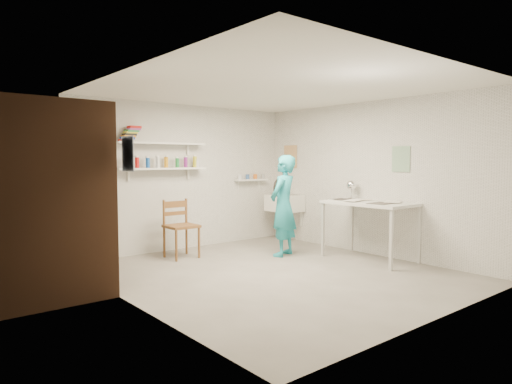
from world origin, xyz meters
TOP-DOWN VIEW (x-y plane):
  - floor at (0.00, 0.00)m, footprint 4.00×4.50m
  - ceiling at (0.00, 0.00)m, footprint 4.00×4.50m
  - wall_back at (0.00, 2.26)m, footprint 4.00×0.02m
  - wall_front at (0.00, -2.26)m, footprint 4.00×0.02m
  - wall_left at (-2.01, 0.00)m, footprint 0.02×4.50m
  - wall_right at (2.01, 0.00)m, footprint 0.02×4.50m
  - doorway_recess at (-1.99, 1.05)m, footprint 0.02×0.90m
  - corridor_box at (-2.70, 1.05)m, footprint 1.40×1.50m
  - door_lintel at (-1.97, 1.05)m, footprint 0.06×1.05m
  - door_jamb_near at (-1.97, 0.55)m, footprint 0.06×0.10m
  - door_jamb_far at (-1.97, 1.55)m, footprint 0.06×0.10m
  - shelf_lower at (-0.50, 2.13)m, footprint 1.50×0.22m
  - shelf_upper at (-0.50, 2.13)m, footprint 1.50×0.22m
  - ledge_shelf at (1.35, 2.17)m, footprint 0.70×0.14m
  - poster_left at (-1.99, 0.05)m, footprint 0.01×0.28m
  - poster_right_a at (1.99, 1.80)m, footprint 0.01×0.34m
  - poster_right_b at (1.99, -0.55)m, footprint 0.01×0.30m
  - belfast_sink at (1.75, 1.70)m, footprint 0.48×0.60m
  - man at (0.84, 0.76)m, footprint 0.67×0.56m
  - wall_clock at (0.93, 0.97)m, footprint 0.27×0.14m
  - wooden_chair at (-0.45, 1.63)m, footprint 0.45×0.43m
  - work_table at (1.64, -0.27)m, footprint 0.78×1.30m
  - desk_lamp at (1.85, 0.25)m, footprint 0.16×0.16m
  - spray_cans at (-0.50, 2.13)m, footprint 1.29×0.06m
  - book_stack at (-1.03, 2.13)m, footprint 0.32×0.14m
  - ledge_pots at (1.35, 2.17)m, footprint 0.48×0.07m
  - papers at (1.64, -0.27)m, footprint 0.30×0.22m

SIDE VIEW (x-z plane):
  - floor at x=0.00m, z-range -0.02..0.00m
  - work_table at x=1.64m, z-range 0.00..0.87m
  - wooden_chair at x=-0.45m, z-range 0.00..0.97m
  - belfast_sink at x=1.75m, z-range 0.55..0.85m
  - man at x=0.84m, z-range 0.00..1.56m
  - papers at x=1.64m, z-range 0.87..0.89m
  - doorway_recess at x=-1.99m, z-range 0.00..2.00m
  - door_jamb_near at x=-1.97m, z-range 0.00..2.00m
  - door_jamb_far at x=-1.97m, z-range 0.00..2.00m
  - wall_clock at x=0.93m, z-range 0.90..1.18m
  - corridor_box at x=-2.70m, z-range 0.00..2.10m
  - desk_lamp at x=1.85m, z-range 1.01..1.17m
  - ledge_shelf at x=1.35m, z-range 1.11..1.14m
  - ledge_pots at x=1.35m, z-range 1.14..1.22m
  - wall_back at x=0.00m, z-range 0.00..2.40m
  - wall_front at x=0.00m, z-range 0.00..2.40m
  - wall_left at x=-2.01m, z-range 0.00..2.40m
  - wall_right at x=2.01m, z-range 0.00..2.40m
  - shelf_lower at x=-0.50m, z-range 1.34..1.36m
  - spray_cans at x=-0.50m, z-range 1.36..1.53m
  - poster_right_b at x=1.99m, z-range 1.31..1.69m
  - poster_left at x=-1.99m, z-range 1.37..1.73m
  - poster_right_a at x=1.99m, z-range 1.34..1.76m
  - shelf_upper at x=-0.50m, z-range 1.74..1.76m
  - book_stack at x=-1.03m, z-range 1.77..1.99m
  - door_lintel at x=-1.97m, z-range 2.00..2.10m
  - ceiling at x=0.00m, z-range 2.40..2.42m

